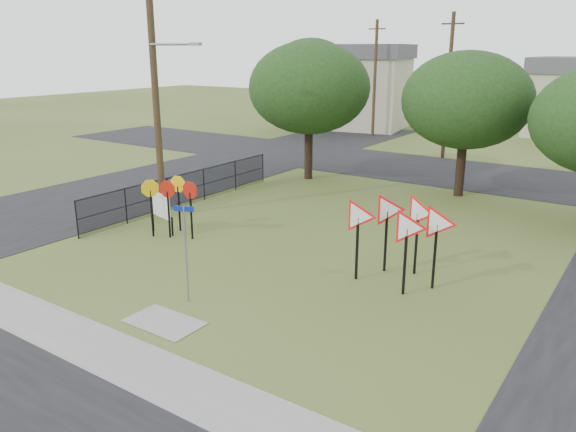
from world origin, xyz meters
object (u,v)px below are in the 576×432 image
(info_board, at_px, (161,207))
(street_name_sign, at_px, (186,247))
(stop_sign_cluster, at_px, (172,193))
(yield_sign_cluster, at_px, (401,221))

(info_board, bearing_deg, street_name_sign, -37.16)
(street_name_sign, xyz_separation_m, info_board, (-5.11, 3.87, -0.57))
(stop_sign_cluster, bearing_deg, street_name_sign, -40.67)
(yield_sign_cluster, height_order, info_board, yield_sign_cluster)
(street_name_sign, height_order, yield_sign_cluster, street_name_sign)
(stop_sign_cluster, bearing_deg, yield_sign_cluster, 5.16)
(street_name_sign, height_order, info_board, street_name_sign)
(stop_sign_cluster, xyz_separation_m, yield_sign_cluster, (8.80, 0.79, 0.25))
(street_name_sign, height_order, stop_sign_cluster, street_name_sign)
(street_name_sign, bearing_deg, stop_sign_cluster, 139.33)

